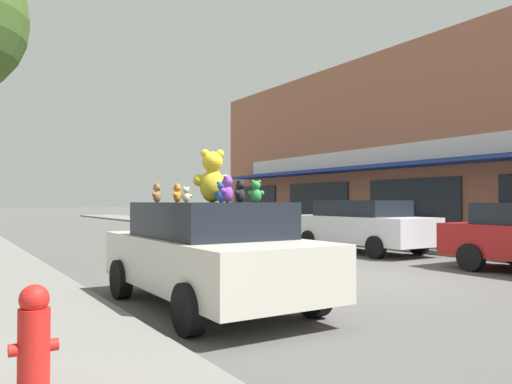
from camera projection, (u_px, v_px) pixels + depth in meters
The scene contains 16 objects.
ground_plane at pixel (358, 279), 9.71m from camera, with size 260.00×260.00×0.00m, color #514F4C.
storefront_row at pixel (501, 149), 22.38m from camera, with size 13.04×28.71×7.79m.
plush_art_car at pixel (209, 252), 7.18m from camera, with size 2.00×4.15×1.51m.
teddy_bear_giant at pixel (212, 177), 7.32m from camera, with size 0.59×0.41×0.78m.
teddy_bear_brown at pixel (157, 193), 7.16m from camera, with size 0.19×0.18×0.27m.
teddy_bear_orange at pixel (177, 193), 7.75m from camera, with size 0.19×0.20×0.29m.
teddy_bear_teal at pixel (213, 192), 7.86m from camera, with size 0.22×0.23×0.33m.
teddy_bear_cream at pixel (186, 195), 7.76m from camera, with size 0.18×0.14×0.24m.
teddy_bear_purple at pixel (227, 189), 6.53m from camera, with size 0.26×0.22×0.36m.
teddy_bear_black at pixel (240, 191), 7.21m from camera, with size 0.24×0.20×0.33m.
teddy_bear_blue at pixel (221, 192), 7.01m from camera, with size 0.22×0.17×0.30m.
teddy_bear_pink at pixel (227, 191), 7.14m from camera, with size 0.19×0.25×0.33m.
teddy_bear_green at pixel (256, 192), 6.85m from camera, with size 0.23×0.18×0.31m.
parked_car_far_center at pixel (361, 225), 14.88m from camera, with size 1.90×4.58×1.55m.
parked_car_far_right at pixel (233, 219), 21.42m from camera, with size 1.94×4.72×1.39m.
fire_hydrant at pixel (34, 340), 3.56m from camera, with size 0.33×0.22×0.79m.
Camera 1 is at (-6.87, -7.19, 1.52)m, focal length 35.00 mm.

